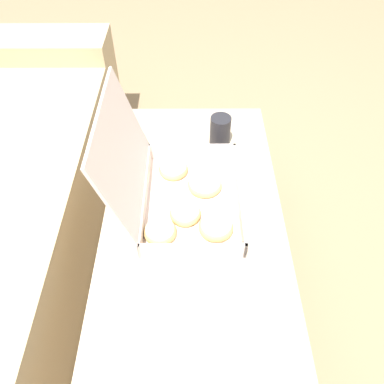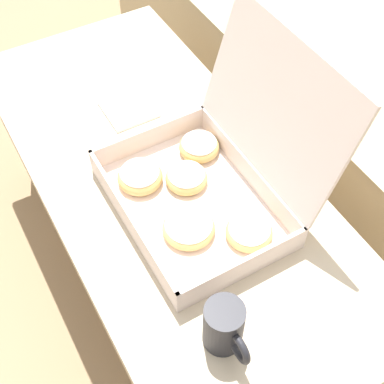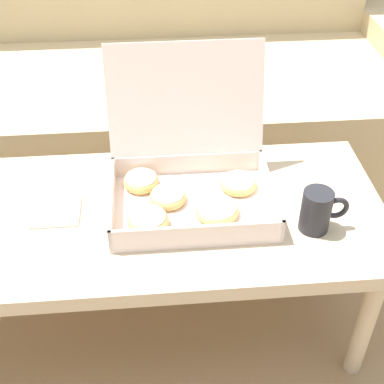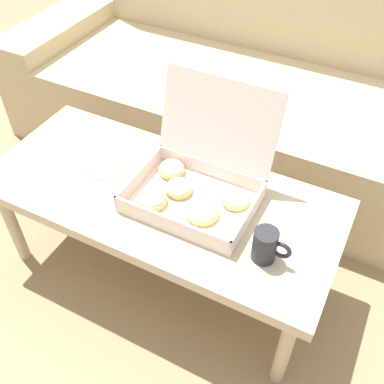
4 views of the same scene
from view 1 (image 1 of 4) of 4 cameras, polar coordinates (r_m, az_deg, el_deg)
The scene contains 5 objects.
ground_plane at distance 1.42m, azimuth -1.21°, elevation -16.44°, with size 12.00×12.00×0.00m, color #937756.
coffee_table at distance 1.09m, azimuth 0.23°, elevation -7.87°, with size 1.19×0.52×0.42m.
pastry_box at distance 1.08m, azimuth -2.21°, elevation -0.03°, with size 0.39×0.37×0.34m.
coffee_mug at distance 1.29m, azimuth 4.31°, elevation 9.42°, with size 0.11×0.07×0.11m.
napkin_stack at distance 0.94m, azimuth -0.67°, elevation -17.10°, with size 0.12×0.12×0.01m.
Camera 1 is at (-0.61, -0.03, 1.28)m, focal length 35.00 mm.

